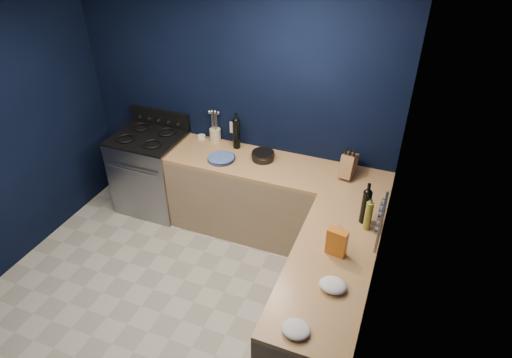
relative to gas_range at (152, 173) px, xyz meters
The scene contains 27 objects.
floor 1.76m from the gas_range, 56.78° to the right, with size 3.50×3.50×0.02m, color #B8B4A2.
ceiling 2.74m from the gas_range, 56.78° to the right, with size 3.50×3.50×0.02m, color silver.
wall_back 1.30m from the gas_range, 20.08° to the left, with size 3.50×0.02×2.60m, color black.
wall_right 3.16m from the gas_range, 27.83° to the right, with size 0.02×3.50×2.60m, color black.
cab_back 1.53m from the gas_range, ahead, with size 2.30×0.63×0.86m, color #957755.
top_back 1.59m from the gas_range, ahead, with size 2.30×0.63×0.04m, color brown.
cab_right 2.62m from the gas_range, 25.64° to the right, with size 0.63×1.67×0.86m, color #957755.
top_right 2.66m from the gas_range, 25.64° to the right, with size 0.63×1.67×0.04m, color brown.
gas_range is the anchor object (origin of this frame).
oven_door 0.32m from the gas_range, 90.00° to the right, with size 0.59×0.02×0.42m, color black.
cooktop 0.48m from the gas_range, ahead, with size 0.76×0.66×0.03m, color black.
backguard 0.65m from the gas_range, 90.00° to the left, with size 0.76×0.06×0.20m, color black.
spice_panel 2.89m from the gas_range, 18.08° to the right, with size 0.02×0.28×0.38m, color gray.
wall_outlet 1.16m from the gas_range, 18.88° to the left, with size 0.09×0.02×0.13m, color white.
plate_stack 1.06m from the gas_range, ahead, with size 0.28×0.28×0.03m, color #4451A2.
ramekin 0.76m from the gas_range, 26.27° to the left, with size 0.09×0.09×0.03m, color white.
utensil_crock 0.93m from the gas_range, 20.48° to the left, with size 0.12×0.12×0.15m, color beige.
wine_bottle_back 1.19m from the gas_range, 12.36° to the left, with size 0.08×0.08×0.33m, color black.
lemon_basket 1.45m from the gas_range, ahead, with size 0.23×0.23×0.09m, color black.
knife_block 2.31m from the gas_range, ahead, with size 0.12×0.21×0.23m, color brown.
wine_bottle_right 2.64m from the gas_range, 12.41° to the right, with size 0.08×0.08×0.31m, color black.
oil_bottle 2.69m from the gas_range, 13.97° to the right, with size 0.06×0.06×0.26m, color olive.
spice_jar_near 2.51m from the gas_range, 21.24° to the right, with size 0.04×0.04×0.09m, color olive.
spice_jar_far 2.55m from the gas_range, 19.07° to the right, with size 0.05×0.05×0.10m, color olive.
crouton_bag 2.65m from the gas_range, 23.26° to the right, with size 0.15×0.07×0.23m, color red.
towel_front 2.84m from the gas_range, 29.56° to the right, with size 0.20×0.17×0.07m, color white.
towel_end 2.98m from the gas_range, 38.43° to the right, with size 0.19×0.17×0.06m, color white.
Camera 1 is at (1.78, -2.15, 3.27)m, focal length 30.62 mm.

